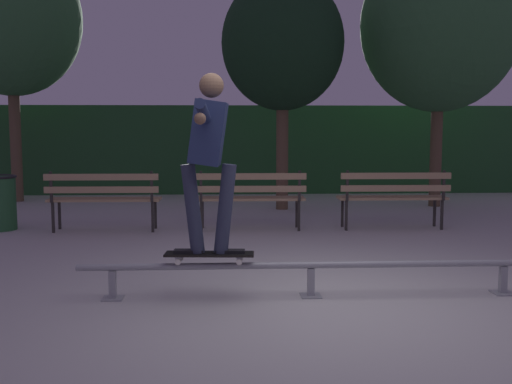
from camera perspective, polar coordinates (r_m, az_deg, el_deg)
The scene contains 11 objects.
ground_plane at distance 5.24m, azimuth 5.55°, elevation -10.46°, with size 90.00×90.00×0.00m, color #ADAAA8.
hedge_backdrop at distance 14.07m, azimuth 0.21°, elevation 4.08°, with size 24.00×1.20×1.98m, color #234C28.
grind_rail at distance 5.40m, azimuth 5.23°, elevation -7.32°, with size 4.10×0.18×0.31m.
skateboard at distance 5.32m, azimuth -4.43°, elevation -5.93°, with size 0.79×0.25×0.09m.
skateboarder at distance 5.20m, azimuth -4.49°, elevation 4.21°, with size 0.63×1.41×1.56m.
park_bench_leftmost at distance 8.89m, azimuth -14.23°, elevation -0.24°, with size 1.60×0.43×0.88m.
park_bench_left_center at distance 8.72m, azimuth -0.56°, elevation -0.18°, with size 1.60×0.43×0.88m.
park_bench_right_center at distance 9.05m, azimuth 12.87°, elevation -0.10°, with size 1.60×0.43×0.88m.
tree_far_right at distance 12.05m, azimuth 17.01°, elevation 14.89°, with size 2.93×2.93×5.00m.
tree_behind_benches at distance 11.08m, azimuth 2.55°, elevation 13.84°, with size 2.19×2.19×4.20m.
tree_far_left at distance 13.25m, azimuth -22.21°, elevation 14.92°, with size 2.75×2.75×5.15m.
Camera 1 is at (-0.74, -4.97, 1.50)m, focal length 42.27 mm.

